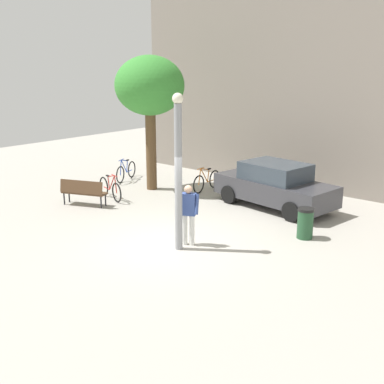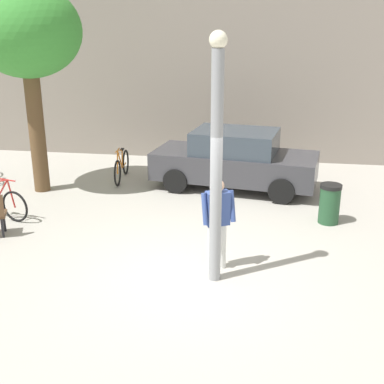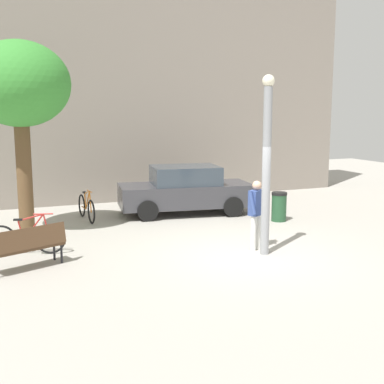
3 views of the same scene
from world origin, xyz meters
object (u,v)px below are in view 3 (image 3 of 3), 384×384
object	(u,v)px
park_bench	(28,244)
bicycle_red	(26,238)
bicycle_orange	(86,208)
lamppost	(267,161)
person_by_lamppost	(257,210)
plaza_tree	(20,87)
trash_bin	(279,207)
parked_car_charcoal	(185,190)

from	to	relation	value
park_bench	bicycle_red	size ratio (longest dim) A/B	0.95
park_bench	bicycle_red	bearing A→B (deg)	88.13
bicycle_red	bicycle_orange	xyz separation A→B (m)	(1.96, 3.17, 0.00)
lamppost	bicycle_red	bearing A→B (deg)	158.23
person_by_lamppost	plaza_tree	bearing A→B (deg)	143.78
plaza_tree	trash_bin	xyz separation A→B (m)	(7.17, -1.14, -3.46)
person_by_lamppost	trash_bin	distance (m)	3.36
park_bench	parked_car_charcoal	bearing A→B (deg)	38.58
parked_car_charcoal	person_by_lamppost	bearing A→B (deg)	-89.67
bicycle_red	bicycle_orange	size ratio (longest dim) A/B	0.97
lamppost	park_bench	size ratio (longest dim) A/B	2.46
person_by_lamppost	lamppost	bearing A→B (deg)	-89.30
person_by_lamppost	bicycle_orange	world-z (taller)	person_by_lamppost
lamppost	person_by_lamppost	size ratio (longest dim) A/B	2.45
plaza_tree	bicycle_orange	world-z (taller)	plaza_tree
lamppost	trash_bin	xyz separation A→B (m)	(2.19, 2.89, -1.73)
lamppost	bicycle_orange	bearing A→B (deg)	121.26
lamppost	park_bench	distance (m)	5.49
person_by_lamppost	park_bench	world-z (taller)	person_by_lamppost
lamppost	trash_bin	world-z (taller)	lamppost
person_by_lamppost	park_bench	distance (m)	5.20
bicycle_orange	person_by_lamppost	bearing A→B (deg)	-56.74
person_by_lamppost	parked_car_charcoal	xyz separation A→B (m)	(-0.03, 4.57, -0.19)
lamppost	parked_car_charcoal	distance (m)	5.16
bicycle_red	trash_bin	bearing A→B (deg)	6.56
bicycle_red	bicycle_orange	distance (m)	3.73
park_bench	bicycle_red	xyz separation A→B (m)	(0.04, 1.18, -0.16)
person_by_lamppost	bicycle_red	distance (m)	5.42
bicycle_orange	trash_bin	xyz separation A→B (m)	(5.36, -2.32, 0.06)
park_bench	plaza_tree	bearing A→B (deg)	86.49
person_by_lamppost	parked_car_charcoal	size ratio (longest dim) A/B	0.38
plaza_tree	bicycle_orange	xyz separation A→B (m)	(1.81, 1.18, -3.52)
park_bench	bicycle_orange	size ratio (longest dim) A/B	0.92
bicycle_red	plaza_tree	bearing A→B (deg)	85.52
lamppost	bicycle_red	size ratio (longest dim) A/B	2.33
bicycle_orange	parked_car_charcoal	bearing A→B (deg)	-4.52
bicycle_orange	trash_bin	distance (m)	5.84
person_by_lamppost	plaza_tree	xyz separation A→B (m)	(-4.97, 3.64, 2.94)
plaza_tree	trash_bin	bearing A→B (deg)	-9.07
bicycle_red	bicycle_orange	world-z (taller)	same
plaza_tree	person_by_lamppost	bearing A→B (deg)	-36.22
plaza_tree	lamppost	bearing A→B (deg)	-39.05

